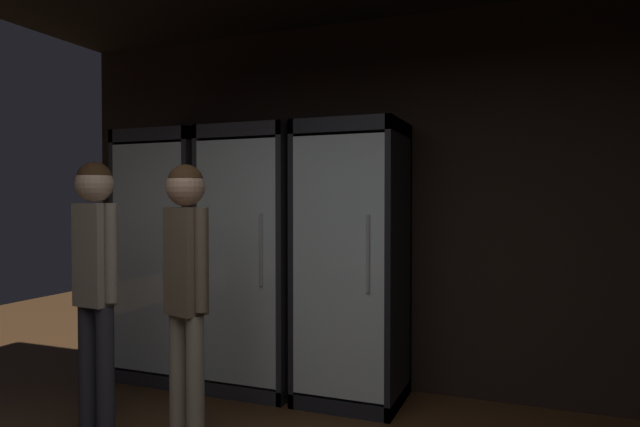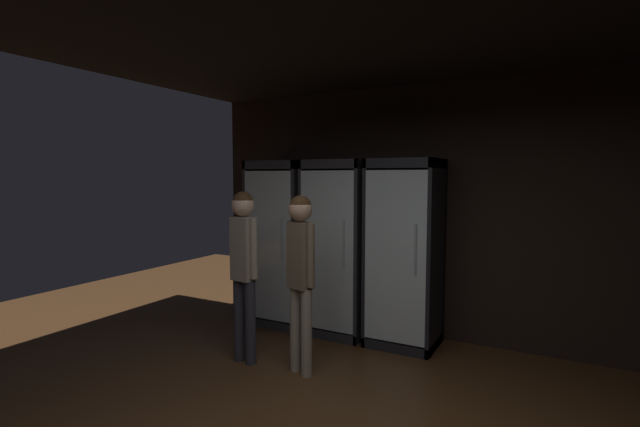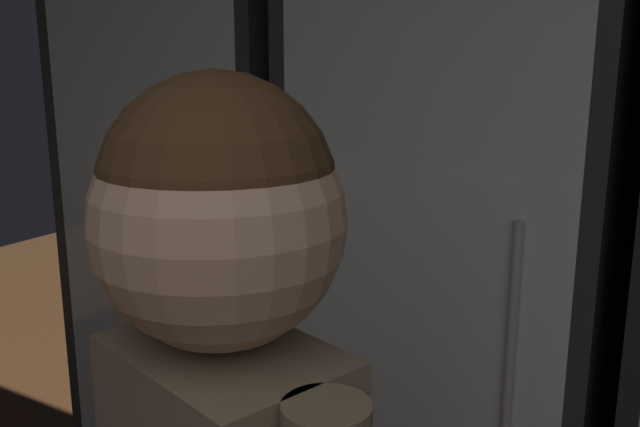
% 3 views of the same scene
% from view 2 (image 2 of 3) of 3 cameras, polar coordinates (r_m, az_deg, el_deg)
% --- Properties ---
extents(wall_back, '(6.00, 0.06, 2.80)m').
position_cam_2_polar(wall_back, '(5.07, 16.63, 0.03)').
color(wall_back, black).
rests_on(wall_back, ground).
extents(ceiling_panel, '(6.00, 8.00, 0.06)m').
position_cam_2_polar(ceiling_panel, '(3.26, 9.32, 23.13)').
color(ceiling_panel, black).
rests_on(ceiling_panel, wall_back).
extents(cooler_far_left, '(0.72, 0.66, 1.98)m').
position_cam_2_polar(cooler_far_left, '(5.57, -4.49, -3.84)').
color(cooler_far_left, '#2B2B30').
rests_on(cooler_far_left, ground).
extents(cooler_left, '(0.72, 0.66, 1.98)m').
position_cam_2_polar(cooler_left, '(5.20, 2.69, -4.46)').
color(cooler_left, '#2B2B30').
rests_on(cooler_left, ground).
extents(cooler_center, '(0.72, 0.66, 1.98)m').
position_cam_2_polar(cooler_center, '(4.92, 10.82, -5.11)').
color(cooler_center, black).
rests_on(cooler_center, ground).
extents(shopper_near, '(0.32, 0.22, 1.63)m').
position_cam_2_polar(shopper_near, '(4.06, -2.48, -6.12)').
color(shopper_near, gray).
rests_on(shopper_near, ground).
extents(shopper_far, '(0.34, 0.22, 1.66)m').
position_cam_2_polar(shopper_far, '(4.37, -9.65, -5.24)').
color(shopper_far, '#2D2D38').
rests_on(shopper_far, ground).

